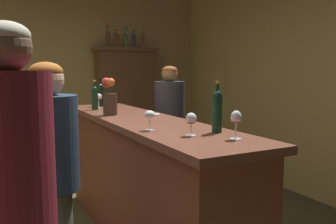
{
  "coord_description": "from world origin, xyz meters",
  "views": [
    {
      "loc": [
        -0.56,
        -2.51,
        1.46
      ],
      "look_at": [
        0.82,
        0.12,
        1.12
      ],
      "focal_mm": 37.07,
      "sensor_mm": 36.0,
      "label": 1
    }
  ],
  "objects_px": {
    "flower_arrangement": "(109,97)",
    "bartender": "(170,127)",
    "cheese_plate": "(152,115)",
    "bar_counter": "(141,180)",
    "wine_bottle_merlot": "(100,94)",
    "display_bottle_midright": "(134,40)",
    "wine_glass_rear": "(236,119)",
    "patron_in_grey": "(50,177)",
    "wine_bottle_malbec": "(95,97)",
    "patron_tall": "(14,209)",
    "wine_bottle_syrah": "(217,109)",
    "display_bottle_right": "(143,39)",
    "wine_glass_front": "(99,98)",
    "wine_glass_mid": "(150,116)",
    "display_bottle_midleft": "(117,38)",
    "display_cabinet": "(126,104)",
    "wine_glass_spare": "(191,120)",
    "display_bottle_center": "(126,39)",
    "display_bottle_left": "(108,37)"
  },
  "relations": [
    {
      "from": "wine_bottle_syrah",
      "to": "display_bottle_midleft",
      "type": "bearing_deg",
      "value": 81.19
    },
    {
      "from": "display_bottle_left",
      "to": "wine_bottle_syrah",
      "type": "bearing_deg",
      "value": -96.49
    },
    {
      "from": "wine_glass_mid",
      "to": "display_cabinet",
      "type": "bearing_deg",
      "value": 72.01
    },
    {
      "from": "wine_bottle_merlot",
      "to": "display_bottle_center",
      "type": "relative_size",
      "value": 0.98
    },
    {
      "from": "display_bottle_midright",
      "to": "display_bottle_midleft",
      "type": "bearing_deg",
      "value": 180.0
    },
    {
      "from": "wine_bottle_merlot",
      "to": "wine_glass_spare",
      "type": "height_order",
      "value": "wine_bottle_merlot"
    },
    {
      "from": "wine_bottle_syrah",
      "to": "flower_arrangement",
      "type": "relative_size",
      "value": 0.98
    },
    {
      "from": "cheese_plate",
      "to": "bartender",
      "type": "distance_m",
      "value": 0.88
    },
    {
      "from": "wine_glass_rear",
      "to": "patron_in_grey",
      "type": "relative_size",
      "value": 0.11
    },
    {
      "from": "wine_bottle_syrah",
      "to": "wine_bottle_merlot",
      "type": "xyz_separation_m",
      "value": [
        -0.18,
        1.97,
        -0.01
      ]
    },
    {
      "from": "display_bottle_right",
      "to": "patron_tall",
      "type": "height_order",
      "value": "display_bottle_right"
    },
    {
      "from": "wine_bottle_syrah",
      "to": "bartender",
      "type": "distance_m",
      "value": 1.77
    },
    {
      "from": "bar_counter",
      "to": "wine_glass_front",
      "type": "height_order",
      "value": "wine_glass_front"
    },
    {
      "from": "display_bottle_center",
      "to": "patron_in_grey",
      "type": "distance_m",
      "value": 3.67
    },
    {
      "from": "display_cabinet",
      "to": "display_bottle_right",
      "type": "height_order",
      "value": "display_bottle_right"
    },
    {
      "from": "wine_bottle_malbec",
      "to": "display_bottle_right",
      "type": "xyz_separation_m",
      "value": [
        1.29,
        1.73,
        0.77
      ]
    },
    {
      "from": "cheese_plate",
      "to": "bar_counter",
      "type": "bearing_deg",
      "value": -140.56
    },
    {
      "from": "wine_glass_spare",
      "to": "bartender",
      "type": "relative_size",
      "value": 0.09
    },
    {
      "from": "wine_bottle_merlot",
      "to": "flower_arrangement",
      "type": "relative_size",
      "value": 0.96
    },
    {
      "from": "wine_glass_rear",
      "to": "display_bottle_left",
      "type": "bearing_deg",
      "value": 83.38
    },
    {
      "from": "bar_counter",
      "to": "wine_bottle_malbec",
      "type": "xyz_separation_m",
      "value": [
        -0.16,
        0.8,
        0.67
      ]
    },
    {
      "from": "wine_bottle_syrah",
      "to": "flower_arrangement",
      "type": "xyz_separation_m",
      "value": [
        -0.33,
        1.18,
        0.01
      ]
    },
    {
      "from": "wine_bottle_malbec",
      "to": "patron_tall",
      "type": "height_order",
      "value": "patron_tall"
    },
    {
      "from": "wine_glass_front",
      "to": "patron_in_grey",
      "type": "distance_m",
      "value": 1.74
    },
    {
      "from": "cheese_plate",
      "to": "display_bottle_right",
      "type": "distance_m",
      "value": 2.73
    },
    {
      "from": "display_bottle_center",
      "to": "display_bottle_midright",
      "type": "relative_size",
      "value": 1.05
    },
    {
      "from": "display_bottle_right",
      "to": "wine_bottle_syrah",
      "type": "bearing_deg",
      "value": -105.86
    },
    {
      "from": "display_bottle_midright",
      "to": "patron_tall",
      "type": "relative_size",
      "value": 0.19
    },
    {
      "from": "wine_bottle_merlot",
      "to": "wine_bottle_syrah",
      "type": "bearing_deg",
      "value": -84.88
    },
    {
      "from": "wine_bottle_malbec",
      "to": "wine_bottle_merlot",
      "type": "relative_size",
      "value": 0.94
    },
    {
      "from": "wine_glass_front",
      "to": "cheese_plate",
      "type": "distance_m",
      "value": 0.9
    },
    {
      "from": "patron_tall",
      "to": "display_cabinet",
      "type": "bearing_deg",
      "value": 0.63
    },
    {
      "from": "display_cabinet",
      "to": "patron_in_grey",
      "type": "relative_size",
      "value": 1.21
    },
    {
      "from": "flower_arrangement",
      "to": "bartender",
      "type": "height_order",
      "value": "bartender"
    },
    {
      "from": "bar_counter",
      "to": "cheese_plate",
      "type": "xyz_separation_m",
      "value": [
        0.16,
        0.13,
        0.54
      ]
    },
    {
      "from": "bar_counter",
      "to": "wine_bottle_syrah",
      "type": "height_order",
      "value": "wine_bottle_syrah"
    },
    {
      "from": "wine_bottle_syrah",
      "to": "display_bottle_midright",
      "type": "xyz_separation_m",
      "value": [
        0.8,
        3.38,
        0.74
      ]
    },
    {
      "from": "display_bottle_midleft",
      "to": "display_bottle_midright",
      "type": "distance_m",
      "value": 0.28
    },
    {
      "from": "wine_bottle_syrah",
      "to": "patron_tall",
      "type": "distance_m",
      "value": 1.3
    },
    {
      "from": "wine_glass_mid",
      "to": "display_bottle_right",
      "type": "bearing_deg",
      "value": 67.21
    },
    {
      "from": "wine_glass_front",
      "to": "display_bottle_center",
      "type": "height_order",
      "value": "display_bottle_center"
    },
    {
      "from": "bar_counter",
      "to": "display_bottle_right",
      "type": "xyz_separation_m",
      "value": [
        1.12,
        2.53,
        1.43
      ]
    },
    {
      "from": "wine_bottle_merlot",
      "to": "flower_arrangement",
      "type": "height_order",
      "value": "flower_arrangement"
    },
    {
      "from": "wine_bottle_merlot",
      "to": "display_bottle_right",
      "type": "xyz_separation_m",
      "value": [
        1.14,
        1.41,
        0.76
      ]
    },
    {
      "from": "flower_arrangement",
      "to": "cheese_plate",
      "type": "bearing_deg",
      "value": -30.16
    },
    {
      "from": "display_cabinet",
      "to": "cheese_plate",
      "type": "bearing_deg",
      "value": -105.47
    },
    {
      "from": "display_bottle_right",
      "to": "display_cabinet",
      "type": "bearing_deg",
      "value": 180.0
    },
    {
      "from": "display_cabinet",
      "to": "wine_glass_front",
      "type": "xyz_separation_m",
      "value": [
        -0.89,
        -1.53,
        0.23
      ]
    },
    {
      "from": "cheese_plate",
      "to": "patron_tall",
      "type": "distance_m",
      "value": 1.8
    },
    {
      "from": "wine_bottle_merlot",
      "to": "display_bottle_midright",
      "type": "xyz_separation_m",
      "value": [
        0.98,
        1.41,
        0.75
      ]
    }
  ]
}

